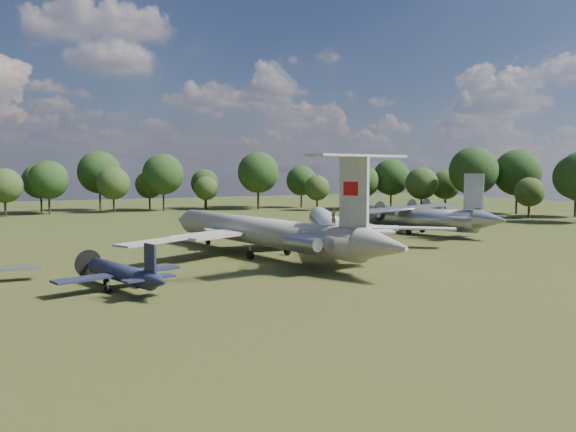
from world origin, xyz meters
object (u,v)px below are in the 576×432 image
il62_airliner (260,236)px  small_prop_west (122,277)px  tu104_jet (331,231)px  person_on_il62 (333,217)px  an12_transport (411,220)px

il62_airliner → small_prop_west: (-19.56, -13.14, -1.25)m
il62_airliner → tu104_jet: size_ratio=1.07×
small_prop_west → person_on_il62: 22.73m
an12_transport → person_on_il62: 39.45m
il62_airliner → an12_transport: (33.32, 11.25, -0.19)m
il62_airliner → person_on_il62: bearing=-90.0°
il62_airliner → small_prop_west: size_ratio=3.08×
small_prop_west → tu104_jet: bearing=9.3°
tu104_jet → an12_transport: 23.56m
tu104_jet → person_on_il62: person_on_il62 is taller
il62_airliner → an12_transport: size_ratio=1.46×
an12_transport → person_on_il62: bearing=-159.7°
an12_transport → person_on_il62: (-30.63, -24.60, 3.59)m
small_prop_west → person_on_il62: size_ratio=8.35×
tu104_jet → small_prop_west: 34.71m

